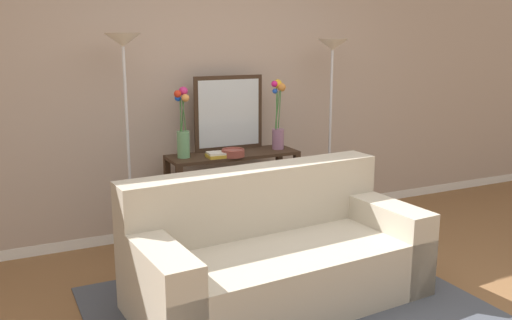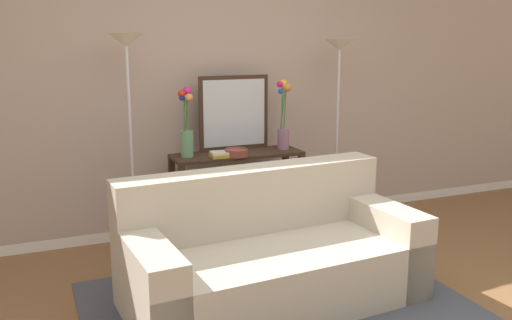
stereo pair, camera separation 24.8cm
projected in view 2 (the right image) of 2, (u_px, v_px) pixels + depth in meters
back_wall at (213, 89)px, 5.11m from camera, size 12.00×0.15×2.61m
area_rug at (280, 309)px, 3.73m from camera, size 2.51×1.86×0.01m
couch at (270, 257)px, 3.81m from camera, size 2.04×1.07×0.88m
console_table at (237, 180)px, 4.91m from camera, size 1.14×0.38×0.79m
floor_lamp_left at (128, 84)px, 4.33m from camera, size 0.28×0.28×1.80m
floor_lamp_right at (339, 81)px, 5.05m from camera, size 0.28×0.28×1.76m
wall_mirror at (234, 113)px, 4.94m from camera, size 0.64×0.02×0.66m
vase_tall_flowers at (187, 129)px, 4.66m from camera, size 0.12×0.13×0.59m
vase_short_flowers at (284, 120)px, 4.97m from camera, size 0.13×0.13×0.62m
fruit_bowl at (236, 152)px, 4.72m from camera, size 0.20×0.20×0.06m
book_stack at (222, 154)px, 4.70m from camera, size 0.20×0.16×0.04m
book_row_under_console at (212, 236)px, 4.92m from camera, size 0.46×0.18×0.13m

